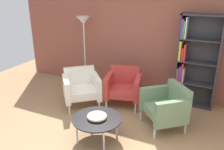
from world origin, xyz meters
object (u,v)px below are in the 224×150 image
(bookshelf_tall, at_px, (193,63))
(decorative_bowl, at_px, (97,116))
(armchair_by_bookshelf, at_px, (167,106))
(armchair_corner_red, at_px, (124,86))
(coffee_table_low, at_px, (97,120))
(armchair_near_window, at_px, (81,87))
(floor_lamp_torchiere, at_px, (84,29))

(bookshelf_tall, relative_size, decorative_bowl, 5.94)
(armchair_by_bookshelf, bearing_deg, armchair_corner_red, -156.55)
(coffee_table_low, height_order, armchair_near_window, armchair_near_window)
(bookshelf_tall, xyz_separation_m, armchair_by_bookshelf, (-0.24, -1.10, -0.50))
(bookshelf_tall, relative_size, armchair_near_window, 2.00)
(floor_lamp_torchiere, bearing_deg, coffee_table_low, -54.38)
(bookshelf_tall, relative_size, armchair_by_bookshelf, 2.00)
(decorative_bowl, bearing_deg, floor_lamp_torchiere, 125.62)
(decorative_bowl, distance_m, armchair_near_window, 1.28)
(coffee_table_low, xyz_separation_m, armchair_corner_red, (-0.10, 1.36, 0.04))
(bookshelf_tall, distance_m, decorative_bowl, 2.35)
(armchair_by_bookshelf, distance_m, armchair_near_window, 1.81)
(armchair_by_bookshelf, bearing_deg, coffee_table_low, -87.73)
(bookshelf_tall, height_order, floor_lamp_torchiere, bookshelf_tall)
(armchair_near_window, bearing_deg, coffee_table_low, -87.21)
(armchair_near_window, xyz_separation_m, floor_lamp_torchiere, (-0.43, 0.89, 1.03))
(coffee_table_low, height_order, floor_lamp_torchiere, floor_lamp_torchiere)
(armchair_by_bookshelf, distance_m, floor_lamp_torchiere, 2.64)
(bookshelf_tall, xyz_separation_m, coffee_table_low, (-1.17, -1.97, -0.55))
(bookshelf_tall, distance_m, coffee_table_low, 2.36)
(armchair_corner_red, bearing_deg, floor_lamp_torchiere, 145.64)
(bookshelf_tall, bearing_deg, coffee_table_low, -120.68)
(armchair_by_bookshelf, bearing_deg, decorative_bowl, -87.73)
(bookshelf_tall, distance_m, floor_lamp_torchiere, 2.54)
(armchair_by_bookshelf, xyz_separation_m, floor_lamp_torchiere, (-2.23, 0.95, 1.03))
(bookshelf_tall, xyz_separation_m, decorative_bowl, (-1.17, -1.97, -0.48))
(coffee_table_low, relative_size, armchair_corner_red, 0.95)
(bookshelf_tall, bearing_deg, armchair_near_window, -153.13)
(bookshelf_tall, bearing_deg, floor_lamp_torchiere, -176.55)
(bookshelf_tall, bearing_deg, armchair_by_bookshelf, -102.52)
(bookshelf_tall, height_order, armchair_near_window, bookshelf_tall)
(coffee_table_low, xyz_separation_m, armchair_by_bookshelf, (0.93, 0.87, 0.04))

